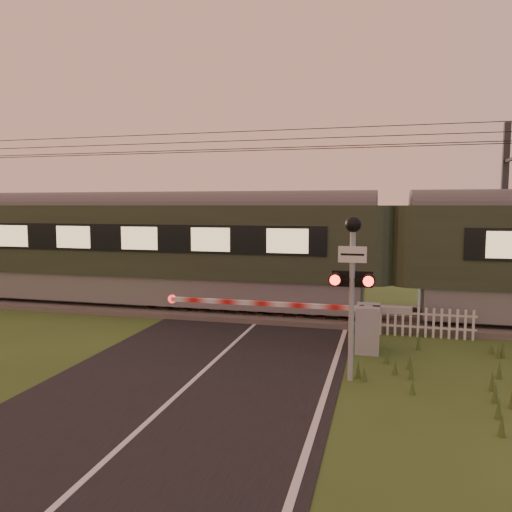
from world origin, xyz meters
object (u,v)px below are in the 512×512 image
(catenary_mast, at_px, (504,215))
(crossing_signal, at_px, (352,268))
(boom_gate, at_px, (357,325))
(picket_fence, at_px, (414,322))
(train, at_px, (392,252))

(catenary_mast, bearing_deg, crossing_signal, -119.10)
(boom_gate, xyz_separation_m, picket_fence, (1.48, 1.72, -0.23))
(picket_fence, bearing_deg, catenary_mast, 53.78)
(boom_gate, height_order, picket_fence, boom_gate)
(train, distance_m, picket_fence, 2.66)
(train, height_order, boom_gate, train)
(train, height_order, picket_fence, train)
(train, height_order, catenary_mast, catenary_mast)
(crossing_signal, relative_size, picket_fence, 1.05)
(boom_gate, distance_m, catenary_mast, 7.84)
(picket_fence, xyz_separation_m, catenary_mast, (3.01, 4.11, 2.92))
(picket_fence, height_order, catenary_mast, catenary_mast)
(train, distance_m, crossing_signal, 5.94)
(crossing_signal, relative_size, catenary_mast, 0.54)
(boom_gate, xyz_separation_m, crossing_signal, (-0.01, -2.26, 1.72))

